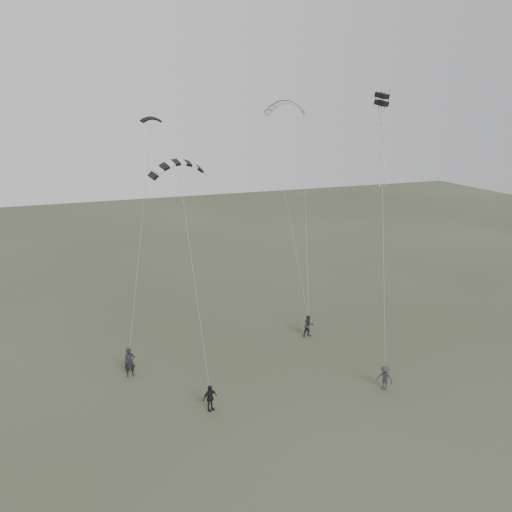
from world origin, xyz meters
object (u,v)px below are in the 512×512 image
object	(u,v)px
flyer_center	(210,398)
kite_dark_small	(151,118)
kite_box	(382,99)
flyer_far	(385,378)
flyer_left	(130,362)
flyer_right	(309,326)
kite_striped	(179,162)
kite_pale_large	(287,103)

from	to	relation	value
flyer_center	kite_dark_small	bearing A→B (deg)	74.18
flyer_center	kite_box	bearing A→B (deg)	-1.35
flyer_far	kite_dark_small	size ratio (longest dim) A/B	1.10
kite_dark_small	kite_box	distance (m)	15.01
flyer_left	flyer_right	xyz separation A→B (m)	(13.11, 1.21, -0.13)
flyer_left	flyer_far	bearing A→B (deg)	-26.36
flyer_left	flyer_right	world-z (taller)	flyer_left
flyer_center	kite_striped	xyz separation A→B (m)	(-0.21, 4.65, 12.59)
flyer_far	kite_striped	world-z (taller)	kite_striped
flyer_left	flyer_center	world-z (taller)	flyer_left
flyer_left	kite_striped	xyz separation A→B (m)	(3.54, -0.73, 12.42)
flyer_left	flyer_far	distance (m)	15.79
flyer_left	flyer_far	size ratio (longest dim) A/B	1.24
flyer_left	kite_pale_large	size ratio (longest dim) A/B	0.56
kite_striped	kite_box	size ratio (longest dim) A/B	4.61
flyer_left	kite_pale_large	world-z (taller)	kite_pale_large
flyer_right	kite_pale_large	size ratio (longest dim) A/B	0.48
flyer_left	kite_pale_large	xyz separation A→B (m)	(14.14, 8.29, 15.76)
flyer_center	kite_pale_large	xyz separation A→B (m)	(10.40, 13.67, 15.93)
flyer_center	kite_dark_small	xyz separation A→B (m)	(-0.64, 10.92, 14.89)
flyer_left	kite_dark_small	bearing A→B (deg)	60.47
kite_dark_small	kite_pale_large	distance (m)	11.42
kite_box	flyer_center	bearing A→B (deg)	170.47
kite_striped	flyer_far	bearing A→B (deg)	-35.05
flyer_left	kite_striped	world-z (taller)	kite_striped
kite_striped	kite_dark_small	bearing A→B (deg)	89.18
kite_striped	flyer_left	bearing A→B (deg)	163.55
flyer_left	flyer_right	size ratio (longest dim) A/B	1.16
kite_dark_small	flyer_right	bearing A→B (deg)	-36.50
flyer_far	kite_pale_large	xyz separation A→B (m)	(-0.04, 15.24, 15.94)
flyer_center	flyer_far	size ratio (longest dim) A/B	1.01
flyer_far	flyer_center	bearing A→B (deg)	-135.19
flyer_left	flyer_far	xyz separation A→B (m)	(14.18, -6.95, -0.18)
kite_pale_large	kite_striped	distance (m)	14.32
flyer_far	kite_pale_large	world-z (taller)	kite_pale_large
flyer_far	kite_striped	bearing A→B (deg)	-156.93
kite_pale_large	kite_striped	xyz separation A→B (m)	(-10.61, -9.02, -3.34)
flyer_left	kite_dark_small	world-z (taller)	kite_dark_small
flyer_center	kite_dark_small	distance (m)	18.48
kite_pale_large	flyer_right	bearing A→B (deg)	-92.73
kite_dark_small	flyer_center	bearing A→B (deg)	-99.78
flyer_right	kite_box	size ratio (longest dim) A/B	2.25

